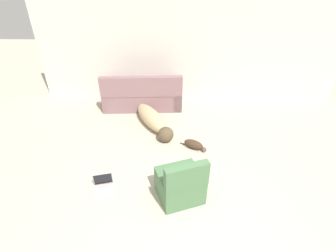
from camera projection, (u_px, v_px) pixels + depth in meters
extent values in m
plane|color=#BCB29E|center=(199.00, 249.00, 3.35)|extent=(20.00, 20.00, 0.00)
cube|color=silver|center=(190.00, 46.00, 6.37)|extent=(7.55, 0.06, 2.67)
cube|color=gray|center=(143.00, 97.00, 6.50)|extent=(1.93, 0.95, 0.43)
cube|color=gray|center=(141.00, 87.00, 5.96)|extent=(1.88, 0.26, 0.47)
cube|color=gray|center=(177.00, 94.00, 6.49)|extent=(0.25, 0.84, 0.57)
cube|color=gray|center=(109.00, 95.00, 6.44)|extent=(0.25, 0.84, 0.57)
ellipsoid|color=tan|center=(151.00, 118.00, 5.76)|extent=(0.93, 1.26, 0.35)
sphere|color=brown|center=(166.00, 134.00, 5.25)|extent=(0.43, 0.43, 0.31)
cylinder|color=tan|center=(138.00, 109.00, 6.42)|extent=(0.19, 0.29, 0.04)
ellipsoid|color=#473323|center=(194.00, 144.00, 5.08)|extent=(0.43, 0.34, 0.18)
sphere|color=brown|center=(204.00, 150.00, 5.01)|extent=(0.13, 0.13, 0.10)
cylinder|color=#473323|center=(182.00, 144.00, 5.23)|extent=(0.10, 0.07, 0.02)
cube|color=#B7B7BC|center=(104.00, 191.00, 4.18)|extent=(0.36, 0.32, 0.02)
cube|color=#B7B7BC|center=(103.00, 179.00, 4.23)|extent=(0.31, 0.13, 0.25)
cube|color=black|center=(103.00, 179.00, 4.22)|extent=(0.29, 0.12, 0.22)
cube|color=#4C754C|center=(180.00, 185.00, 4.00)|extent=(0.80, 0.78, 0.44)
cube|color=#4C754C|center=(187.00, 176.00, 3.58)|extent=(0.64, 0.33, 0.38)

